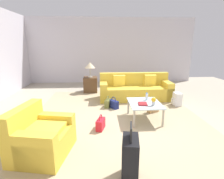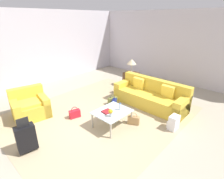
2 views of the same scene
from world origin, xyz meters
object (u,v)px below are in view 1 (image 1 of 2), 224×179
object	(u,v)px
couch	(135,90)
water_bottle	(147,97)
armchair	(39,138)
handbag_tan	(153,108)
coffee_table	(145,105)
handbag_navy	(114,104)
handbag_red	(101,124)
table_lamp	(90,65)
side_table	(91,84)
suitcase_black	(130,158)
flower_vase	(153,101)
backpack_white	(177,99)
coffee_table_book	(143,104)
handbag_olive	(108,103)

from	to	relation	value
couch	water_bottle	size ratio (longest dim) A/B	11.93
armchair	handbag_tan	size ratio (longest dim) A/B	3.11
coffee_table	handbag_navy	bearing A→B (deg)	39.52
handbag_red	coffee_table	bearing A→B (deg)	-68.00
armchair	handbag_navy	size ratio (longest dim) A/B	3.11
table_lamp	handbag_navy	size ratio (longest dim) A/B	1.64
couch	coffee_table	world-z (taller)	couch
side_table	suitcase_black	size ratio (longest dim) A/B	0.70
water_bottle	flower_vase	world-z (taller)	flower_vase
handbag_navy	backpack_white	distance (m)	2.01
handbag_navy	backpack_white	size ratio (longest dim) A/B	0.89
handbag_red	coffee_table_book	bearing A→B (deg)	-72.33
table_lamp	handbag_navy	bearing A→B (deg)	-157.86
suitcase_black	handbag_tan	distance (m)	2.71
table_lamp	flower_vase	bearing A→B (deg)	-151.35
flower_vase	handbag_navy	xyz separation A→B (m)	(1.08, 0.86, -0.45)
couch	table_lamp	size ratio (longest dim) A/B	4.15
backpack_white	suitcase_black	bearing A→B (deg)	146.45
flower_vase	table_lamp	xyz separation A→B (m)	(3.02, 1.65, 0.48)
coffee_table_book	handbag_red	xyz separation A→B (m)	(-0.33, 1.03, -0.34)
handbag_red	couch	bearing A→B (deg)	-28.32
coffee_table_book	handbag_navy	world-z (taller)	coffee_table_book
water_bottle	armchair	bearing A→B (deg)	123.26
water_bottle	suitcase_black	size ratio (longest dim) A/B	0.24
handbag_olive	side_table	bearing A→B (deg)	18.67
couch	handbag_tan	bearing A→B (deg)	-168.12
armchair	handbag_tan	xyz separation A→B (m)	(1.76, -2.54, -0.17)
handbag_navy	couch	bearing A→B (deg)	-41.13
coffee_table_book	flower_vase	xyz separation A→B (m)	(-0.10, -0.23, 0.11)
coffee_table	handbag_olive	size ratio (longest dim) A/B	2.62
coffee_table	side_table	bearing A→B (deg)	28.18
table_lamp	side_table	bearing A→B (deg)	0.00
table_lamp	handbag_tan	xyz separation A→B (m)	(-2.33, -1.88, -0.93)
coffee_table_book	handbag_olive	size ratio (longest dim) A/B	0.68
flower_vase	suitcase_black	bearing A→B (deg)	154.47
coffee_table_book	armchair	bearing A→B (deg)	125.81
coffee_table_book	handbag_navy	xyz separation A→B (m)	(0.98, 0.63, -0.34)
side_table	handbag_red	xyz separation A→B (m)	(-3.25, -0.39, -0.17)
suitcase_black	water_bottle	bearing A→B (deg)	-19.98
water_bottle	coffee_table_book	xyz separation A→B (m)	(-0.32, 0.18, -0.08)
handbag_tan	backpack_white	world-z (taller)	backpack_white
armchair	backpack_white	distance (m)	4.15
couch	table_lamp	bearing A→B (deg)	57.78
armchair	coffee_table_book	bearing A→B (deg)	-60.79
table_lamp	handbag_olive	bearing A→B (deg)	-161.33
armchair	table_lamp	size ratio (longest dim) A/B	1.90
armchair	side_table	bearing A→B (deg)	-9.27
water_bottle	table_lamp	size ratio (longest dim) A/B	0.35
handbag_red	handbag_tan	bearing A→B (deg)	-58.15
handbag_tan	backpack_white	xyz separation A→B (m)	(0.53, -0.91, 0.06)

